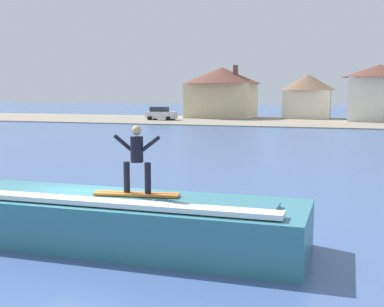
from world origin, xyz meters
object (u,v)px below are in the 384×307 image
object	(u,v)px
house_gabled_white	(379,90)
wave_crest	(122,220)
surfer	(137,156)
house_small_cottage	(308,94)
surfboard	(137,194)
car_near_shore	(161,114)
house_with_chimney	(222,89)

from	to	relation	value
house_gabled_white	wave_crest	bearing A→B (deg)	-98.72
surfer	house_small_cottage	distance (m)	62.29
wave_crest	house_gabled_white	world-z (taller)	house_gabled_white
surfboard	house_gabled_white	bearing A→B (deg)	81.76
wave_crest	house_gabled_white	bearing A→B (deg)	81.28
surfboard	house_gabled_white	world-z (taller)	house_gabled_white
car_near_shore	house_with_chimney	world-z (taller)	house_with_chimney
house_gabled_white	surfer	bearing A→B (deg)	-98.21
surfer	house_gabled_white	xyz separation A→B (m)	(8.37, 58.00, 1.69)
surfer	house_gabled_white	world-z (taller)	house_gabled_white
car_near_shore	house_gabled_white	world-z (taller)	house_gabled_white
car_near_shore	house_small_cottage	xyz separation A→B (m)	(18.10, 11.10, 2.55)
wave_crest	house_small_cottage	xyz separation A→B (m)	(-0.44, 62.13, 2.85)
wave_crest	car_near_shore	xyz separation A→B (m)	(-18.54, 51.03, 0.30)
car_near_shore	house_small_cottage	bearing A→B (deg)	31.51
wave_crest	surfboard	distance (m)	0.90
wave_crest	surfboard	bearing A→B (deg)	-16.28
house_with_chimney	wave_crest	bearing A→B (deg)	-78.19
wave_crest	house_with_chimney	size ratio (longest dim) A/B	0.82
house_with_chimney	house_small_cottage	size ratio (longest dim) A/B	1.46
wave_crest	house_small_cottage	bearing A→B (deg)	90.40
house_gabled_white	house_small_cottage	size ratio (longest dim) A/B	1.19
house_with_chimney	surfboard	bearing A→B (deg)	-77.79
surfer	house_small_cottage	xyz separation A→B (m)	(-0.94, 62.28, 1.11)
wave_crest	house_gabled_white	xyz separation A→B (m)	(8.87, 57.85, 3.43)
surfboard	car_near_shore	bearing A→B (deg)	110.39
car_near_shore	house_gabled_white	size ratio (longest dim) A/B	0.42
wave_crest	house_small_cottage	distance (m)	62.20
car_near_shore	house_with_chimney	distance (m)	11.47
car_near_shore	surfer	bearing A→B (deg)	-69.59
wave_crest	car_near_shore	size ratio (longest dim) A/B	2.38
car_near_shore	house_small_cottage	world-z (taller)	house_small_cottage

